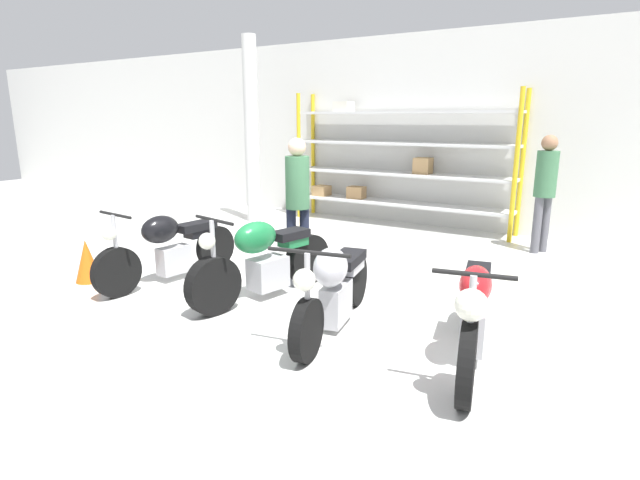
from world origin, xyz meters
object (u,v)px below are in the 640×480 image
Objects in this scene: motorcycle_black at (170,246)px; motorcycle_silver at (334,287)px; shelving_rack at (395,160)px; person_browsing at (545,184)px; motorcycle_red at (474,313)px; traffic_cone at (87,261)px; motorcycle_green at (264,260)px; person_near_rack at (297,194)px.

motorcycle_black is 2.56m from motorcycle_silver.
shelving_rack is 2.20× the size of motorcycle_silver.
person_browsing is at bearing 152.66° from motorcycle_silver.
person_browsing reaches higher than motorcycle_red.
person_browsing is at bearing 44.33° from traffic_cone.
motorcycle_black reaches higher than traffic_cone.
motorcycle_black is at bearing -105.56° from motorcycle_silver.
motorcycle_green is at bearing -110.12° from motorcycle_red.
motorcycle_green is at bearing 17.41° from traffic_cone.
motorcycle_black is 1.02× the size of motorcycle_red.
shelving_rack is 4.92m from motorcycle_black.
person_near_rack is (-2.76, 1.45, 0.61)m from motorcycle_red.
traffic_cone is (-3.45, -0.36, -0.17)m from motorcycle_silver.
traffic_cone is (-0.89, -0.58, -0.18)m from motorcycle_black.
motorcycle_red is at bearing 78.72° from motorcycle_silver.
person_near_rack is at bearing -146.39° from motorcycle_silver.
shelving_rack is 5.75m from traffic_cone.
motorcycle_silver is (1.52, -4.96, -0.83)m from shelving_rack.
motorcycle_black is 1.05× the size of motorcycle_silver.
motorcycle_red is (3.91, -0.23, 0.00)m from motorcycle_black.
person_near_rack is (-1.40, 1.43, 0.63)m from motorcycle_silver.
shelving_rack is 3.53m from person_near_rack.
person_near_rack is (0.12, -3.53, -0.20)m from shelving_rack.
person_browsing is at bearing 142.60° from motorcycle_black.
person_near_rack reaches higher than motorcycle_black.
motorcycle_green is (1.40, 0.14, -0.01)m from motorcycle_black.
person_browsing is 3.87m from person_near_rack.
motorcycle_silver is 1.10× the size of person_browsing.
traffic_cone is (-4.71, -4.61, -0.80)m from person_browsing.
shelving_rack is at bearing 17.45° from person_browsing.
shelving_rack is 2.14× the size of motorcycle_red.
shelving_rack is 2.43× the size of person_near_rack.
shelving_rack is at bearing -161.70° from motorcycle_red.
motorcycle_green is 1.27m from person_near_rack.
motorcycle_silver is 2.10m from person_near_rack.
traffic_cone is at bearing 76.22° from person_browsing.
motorcycle_green reaches higher than motorcycle_silver.
motorcycle_red is 3.17m from person_near_rack.
motorcycle_red reaches higher than motorcycle_silver.
shelving_rack is 2.13× the size of motorcycle_green.
motorcycle_silver is at bearing 91.26° from motorcycle_black.
motorcycle_silver is 3.62× the size of traffic_cone.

